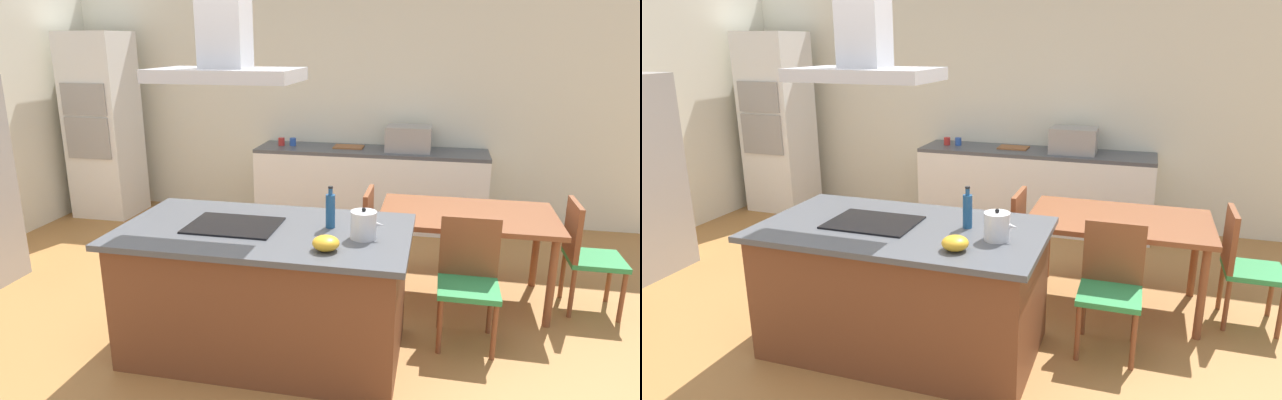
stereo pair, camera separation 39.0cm
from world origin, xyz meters
TOP-DOWN VIEW (x-y plane):
  - ground at (0.00, 1.50)m, footprint 16.00×16.00m
  - wall_back at (0.00, 3.25)m, footprint 7.20×0.10m
  - kitchen_island at (0.00, 0.00)m, footprint 1.93×1.07m
  - cooktop at (-0.21, 0.00)m, footprint 0.60×0.44m
  - tea_kettle at (0.67, -0.04)m, footprint 0.22×0.16m
  - olive_oil_bottle at (0.42, 0.12)m, footprint 0.06×0.06m
  - mixing_bowl at (0.48, -0.30)m, footprint 0.16×0.16m
  - back_counter at (0.34, 2.88)m, footprint 2.62×0.62m
  - countertop_microwave at (0.76, 2.88)m, footprint 0.50×0.38m
  - coffee_mug_red at (-0.73, 2.89)m, footprint 0.08×0.08m
  - coffee_mug_blue at (-0.59, 2.92)m, footprint 0.08×0.08m
  - cutting_board at (0.07, 2.93)m, footprint 0.34×0.24m
  - wall_oven_stack at (-2.90, 2.65)m, footprint 0.70×0.66m
  - dining_table at (1.36, 1.13)m, footprint 1.40×0.90m
  - chair_at_right_end at (2.27, 1.13)m, footprint 0.42×0.42m
  - chair_at_left_end at (0.44, 1.13)m, footprint 0.42×0.42m
  - chair_facing_island at (1.36, 0.47)m, footprint 0.42×0.42m
  - range_hood at (-0.21, 0.00)m, footprint 0.90×0.55m

SIDE VIEW (x-z plane):
  - ground at x=0.00m, z-range 0.00..0.00m
  - back_counter at x=0.34m, z-range 0.00..0.90m
  - kitchen_island at x=0.00m, z-range 0.00..0.90m
  - chair_at_right_end at x=2.27m, z-range 0.06..0.95m
  - chair_at_left_end at x=0.44m, z-range 0.06..0.95m
  - chair_facing_island at x=1.36m, z-range 0.06..0.95m
  - dining_table at x=1.36m, z-range 0.29..1.04m
  - cooktop at x=-0.21m, z-range 0.90..0.91m
  - cutting_board at x=0.07m, z-range 0.90..0.92m
  - mixing_bowl at x=0.48m, z-range 0.90..0.99m
  - coffee_mug_red at x=-0.73m, z-range 0.90..0.99m
  - coffee_mug_blue at x=-0.59m, z-range 0.90..0.99m
  - tea_kettle at x=0.67m, z-range 0.89..1.09m
  - olive_oil_bottle at x=0.42m, z-range 0.88..1.16m
  - countertop_microwave at x=0.76m, z-range 0.90..1.18m
  - wall_oven_stack at x=-2.90m, z-range 0.00..2.20m
  - wall_back at x=0.00m, z-range 0.00..2.70m
  - range_hood at x=-0.21m, z-range 1.71..2.49m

